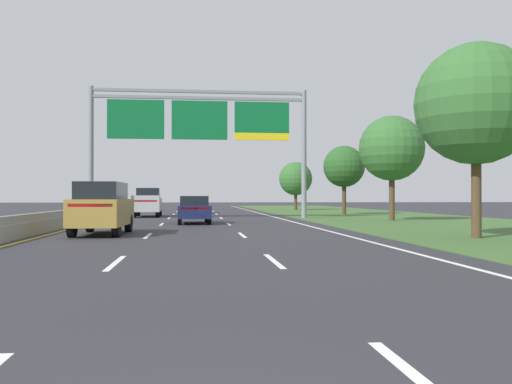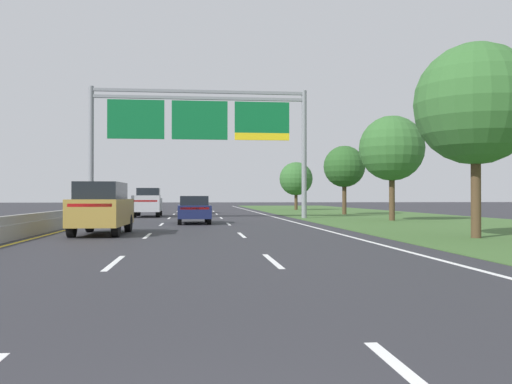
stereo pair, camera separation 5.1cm
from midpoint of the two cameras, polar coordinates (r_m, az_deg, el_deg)
name	(u,v)px [view 2 (the right image)]	position (r m, az deg, el deg)	size (l,w,h in m)	color
ground_plane	(195,219)	(37.73, -6.17, -2.80)	(220.00, 220.00, 0.00)	#2B2B30
lane_striping	(195,220)	(37.28, -6.17, -2.82)	(11.96, 106.00, 0.01)	white
grass_verge_right	(396,218)	(40.23, 14.14, -2.63)	(14.00, 110.00, 0.02)	#3D602D
median_barrier_concrete	(95,215)	(38.30, -16.10, -2.22)	(0.60, 110.00, 0.85)	gray
overhead_sign_gantry	(200,126)	(39.08, -5.72, 6.73)	(15.06, 0.42, 9.05)	gray
pickup_truck_silver	(148,203)	(43.59, -10.94, -1.07)	(2.11, 5.44, 2.20)	#B2B5BA
car_gold_left_lane_suv	(102,207)	(23.40, -15.39, -1.53)	(2.02, 4.75, 2.11)	#A38438
car_navy_centre_lane_sedan	(194,209)	(32.11, -6.32, -1.75)	(1.94, 4.45, 1.57)	#161E47
car_black_centre_lane_sedan	(195,204)	(51.79, -6.24, -1.26)	(1.92, 4.44, 1.57)	black
roadside_tree_near	(476,104)	(22.28, 21.55, 8.32)	(4.47, 4.47, 7.18)	#4C3823
roadside_tree_mid	(392,148)	(36.59, 13.73, 4.34)	(4.13, 4.13, 6.68)	#4C3823
roadside_tree_far	(344,167)	(48.24, 9.03, 2.57)	(3.53, 3.53, 5.87)	#4C3823
roadside_tree_distant	(296,179)	(63.95, 4.12, 1.35)	(3.80, 3.80, 5.48)	#4C3823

